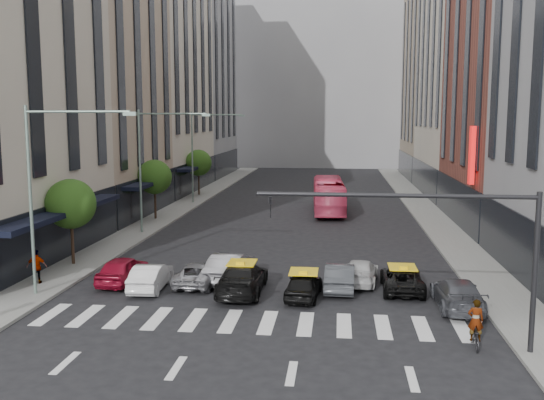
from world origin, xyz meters
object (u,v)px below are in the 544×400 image
(motorcycle, at_px, (475,335))
(pedestrian_far, at_px, (37,267))
(car_red, at_px, (123,270))
(taxi_center, at_px, (304,285))
(streetlamp_mid, at_px, (152,154))
(streetlamp_far, at_px, (202,145))
(taxi_left, at_px, (242,278))
(streetlamp_near, at_px, (49,175))
(car_white_front, at_px, (151,277))
(bus, at_px, (329,196))

(motorcycle, bearing_deg, pedestrian_far, -12.68)
(pedestrian_far, bearing_deg, car_red, -174.13)
(taxi_center, height_order, motorcycle, taxi_center)
(streetlamp_mid, xyz_separation_m, pedestrian_far, (-1.73, -14.30, -4.88))
(car_red, relative_size, motorcycle, 2.45)
(streetlamp_far, distance_m, taxi_left, 32.04)
(streetlamp_near, height_order, taxi_left, streetlamp_near)
(streetlamp_mid, xyz_separation_m, motorcycle, (18.72, -20.37, -5.45))
(streetlamp_far, distance_m, car_red, 29.78)
(streetlamp_far, xyz_separation_m, car_white_front, (4.22, -30.20, -5.24))
(streetlamp_mid, bearing_deg, taxi_center, -51.21)
(streetlamp_near, height_order, car_white_front, streetlamp_near)
(taxi_left, bearing_deg, bus, -98.43)
(streetlamp_mid, distance_m, taxi_left, 17.65)
(streetlamp_near, xyz_separation_m, car_red, (2.42, 2.77, -5.19))
(car_red, height_order, taxi_center, car_red)
(car_red, bearing_deg, motorcycle, 158.20)
(bus, relative_size, motorcycle, 6.49)
(streetlamp_near, xyz_separation_m, taxi_left, (8.89, 1.65, -5.15))
(streetlamp_far, height_order, bus, streetlamp_far)
(car_white_front, xyz_separation_m, taxi_left, (4.67, -0.15, 0.10))
(streetlamp_far, relative_size, taxi_left, 1.72)
(car_red, height_order, taxi_left, taxi_left)
(bus, bearing_deg, taxi_center, 85.64)
(car_red, relative_size, taxi_left, 0.81)
(taxi_center, relative_size, bus, 0.34)
(streetlamp_mid, relative_size, taxi_center, 2.40)
(streetlamp_mid, distance_m, taxi_center, 19.78)
(streetlamp_far, distance_m, pedestrian_far, 30.74)
(car_white_front, bearing_deg, bus, -110.30)
(streetlamp_near, height_order, taxi_center, streetlamp_near)
(streetlamp_mid, bearing_deg, car_white_front, -73.45)
(streetlamp_near, distance_m, bus, 30.79)
(streetlamp_mid, relative_size, motorcycle, 5.23)
(car_red, xyz_separation_m, taxi_center, (9.52, -1.63, -0.08))
(motorcycle, bearing_deg, bus, -75.46)
(streetlamp_near, bearing_deg, car_white_front, 23.09)
(streetlamp_near, height_order, streetlamp_far, same)
(taxi_center, bearing_deg, bus, -86.13)
(motorcycle, bearing_deg, streetlamp_far, -58.90)
(motorcycle, height_order, pedestrian_far, pedestrian_far)
(pedestrian_far, bearing_deg, streetlamp_near, 126.85)
(car_red, relative_size, car_white_front, 1.05)
(taxi_center, xyz_separation_m, bus, (0.72, 26.58, 0.92))
(taxi_left, distance_m, pedestrian_far, 10.62)
(taxi_left, bearing_deg, streetlamp_near, 10.32)
(car_white_front, relative_size, pedestrian_far, 2.28)
(car_red, height_order, bus, bus)
(car_red, xyz_separation_m, car_white_front, (1.80, -0.97, -0.06))
(car_red, xyz_separation_m, motorcycle, (16.29, -7.15, -0.27))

